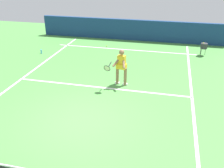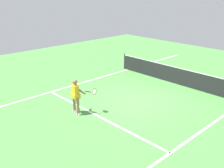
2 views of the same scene
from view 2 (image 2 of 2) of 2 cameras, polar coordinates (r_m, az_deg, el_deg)
ground_plane at (r=12.78m, az=5.34°, el=-3.35°), size 26.75×26.75×0.00m
service_line_marking at (r=11.18m, az=-3.27°, el=-6.87°), size 7.39×0.10×0.01m
sideline_left_marking at (r=15.28m, az=-5.07°, el=0.70°), size 0.10×18.58×0.01m
sideline_right_marking at (r=10.97m, az=20.10°, el=-8.76°), size 0.10×18.58×0.01m
court_net at (r=15.08m, az=13.69°, el=1.87°), size 8.07×0.08×1.05m
tennis_player at (r=11.12m, az=-7.78°, el=-2.40°), size 0.88×0.91×1.55m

